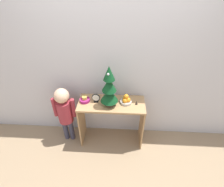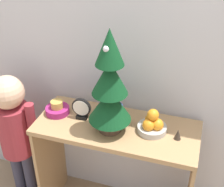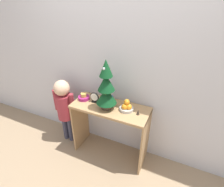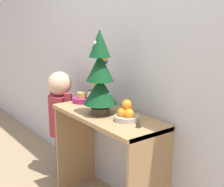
{
  "view_description": "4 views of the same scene",
  "coord_description": "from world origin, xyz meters",
  "px_view_note": "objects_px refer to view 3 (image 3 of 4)",
  "views": [
    {
      "loc": [
        0.12,
        -1.74,
        2.37
      ],
      "look_at": [
        0.01,
        0.18,
        0.97
      ],
      "focal_mm": 28.0,
      "sensor_mm": 36.0,
      "label": 1
    },
    {
      "loc": [
        0.42,
        -1.2,
        1.91
      ],
      "look_at": [
        -0.04,
        0.23,
        0.99
      ],
      "focal_mm": 50.0,
      "sensor_mm": 36.0,
      "label": 2
    },
    {
      "loc": [
        0.77,
        -1.4,
        1.97
      ],
      "look_at": [
        0.03,
        0.19,
        0.99
      ],
      "focal_mm": 28.0,
      "sensor_mm": 36.0,
      "label": 3
    },
    {
      "loc": [
        1.78,
        -1.06,
        1.45
      ],
      "look_at": [
        0.02,
        0.23,
        0.94
      ],
      "focal_mm": 50.0,
      "sensor_mm": 36.0,
      "label": 4
    }
  ],
  "objects_px": {
    "fruit_bowl": "(127,107)",
    "desk_clock": "(94,98)",
    "singing_bowl": "(84,97)",
    "child_figure": "(64,104)",
    "mini_tree": "(106,87)",
    "figurine": "(138,112)"
  },
  "relations": [
    {
      "from": "fruit_bowl",
      "to": "singing_bowl",
      "type": "distance_m",
      "value": 0.6
    },
    {
      "from": "figurine",
      "to": "child_figure",
      "type": "height_order",
      "value": "child_figure"
    },
    {
      "from": "desk_clock",
      "to": "figurine",
      "type": "height_order",
      "value": "desk_clock"
    },
    {
      "from": "fruit_bowl",
      "to": "child_figure",
      "type": "xyz_separation_m",
      "value": [
        -0.91,
        -0.04,
        -0.2
      ]
    },
    {
      "from": "singing_bowl",
      "to": "fruit_bowl",
      "type": "bearing_deg",
      "value": -0.07
    },
    {
      "from": "child_figure",
      "to": "desk_clock",
      "type": "bearing_deg",
      "value": 3.6
    },
    {
      "from": "mini_tree",
      "to": "desk_clock",
      "type": "bearing_deg",
      "value": 165.03
    },
    {
      "from": "desk_clock",
      "to": "child_figure",
      "type": "bearing_deg",
      "value": -176.4
    },
    {
      "from": "mini_tree",
      "to": "child_figure",
      "type": "xyz_separation_m",
      "value": [
        -0.68,
        0.02,
        -0.43
      ]
    },
    {
      "from": "mini_tree",
      "to": "desk_clock",
      "type": "relative_size",
      "value": 4.41
    },
    {
      "from": "fruit_bowl",
      "to": "figurine",
      "type": "distance_m",
      "value": 0.15
    },
    {
      "from": "figurine",
      "to": "desk_clock",
      "type": "bearing_deg",
      "value": 178.04
    },
    {
      "from": "singing_bowl",
      "to": "desk_clock",
      "type": "distance_m",
      "value": 0.17
    },
    {
      "from": "fruit_bowl",
      "to": "desk_clock",
      "type": "bearing_deg",
      "value": -179.37
    },
    {
      "from": "child_figure",
      "to": "mini_tree",
      "type": "bearing_deg",
      "value": -1.87
    },
    {
      "from": "singing_bowl",
      "to": "desk_clock",
      "type": "bearing_deg",
      "value": -1.89
    },
    {
      "from": "singing_bowl",
      "to": "child_figure",
      "type": "height_order",
      "value": "child_figure"
    },
    {
      "from": "mini_tree",
      "to": "figurine",
      "type": "bearing_deg",
      "value": 4.91
    },
    {
      "from": "desk_clock",
      "to": "mini_tree",
      "type": "bearing_deg",
      "value": -14.97
    },
    {
      "from": "singing_bowl",
      "to": "mini_tree",
      "type": "bearing_deg",
      "value": -9.11
    },
    {
      "from": "mini_tree",
      "to": "fruit_bowl",
      "type": "height_order",
      "value": "mini_tree"
    },
    {
      "from": "mini_tree",
      "to": "figurine",
      "type": "xyz_separation_m",
      "value": [
        0.38,
        0.03,
        -0.25
      ]
    }
  ]
}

